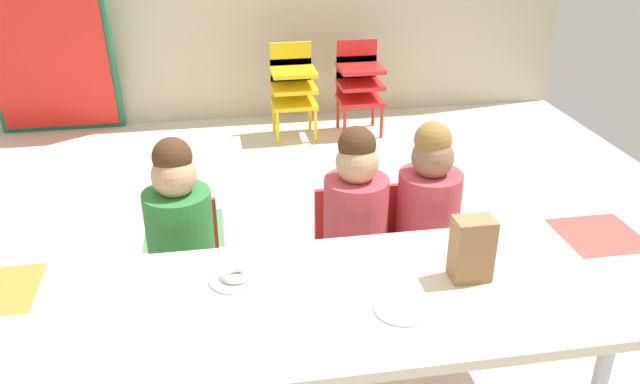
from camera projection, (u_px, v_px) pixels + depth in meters
ground_plane at (285, 321)px, 2.93m from camera, size 5.23×5.52×0.02m
craft_table at (329, 310)px, 2.10m from camera, size 1.75×0.73×0.58m
seated_child_near_camera at (180, 227)px, 2.54m from camera, size 0.32×0.31×0.92m
seated_child_middle_seat at (355, 213)px, 2.65m from camera, size 0.32×0.31×0.92m
seated_child_far_right at (428, 207)px, 2.69m from camera, size 0.32×0.32×0.92m
kid_chair_yellow_stack at (293, 84)px, 4.80m from camera, size 0.32×0.30×0.68m
kid_chair_red_stack at (359, 81)px, 4.88m from camera, size 0.32×0.30×0.68m
folded_activity_table at (51, 65)px, 4.74m from camera, size 0.90×0.29×1.09m
paper_bag_brown at (472, 249)px, 2.13m from camera, size 0.13×0.09×0.22m
paper_plate_near_edge at (236, 279)px, 2.16m from camera, size 0.18×0.18×0.01m
paper_plate_center_table at (403, 309)px, 2.02m from camera, size 0.18×0.18×0.01m
donut_powdered_on_plate at (236, 274)px, 2.16m from camera, size 0.10×0.10×0.03m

